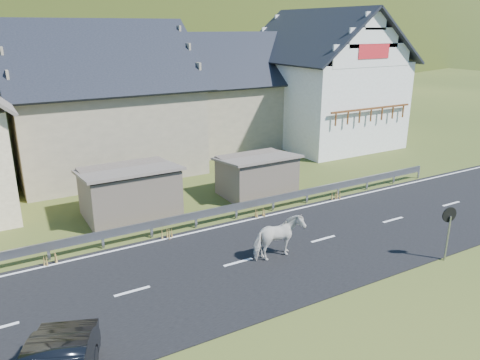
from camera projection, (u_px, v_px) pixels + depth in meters
ground at (238, 263)px, 17.22m from camera, size 160.00×160.00×0.00m
road at (238, 263)px, 17.22m from camera, size 60.00×7.00×0.04m
lane_markings at (238, 262)px, 17.21m from camera, size 60.00×6.60×0.01m
guardrail at (196, 216)px, 20.08m from camera, size 28.10×0.09×0.75m
shed_left at (130, 193)px, 21.29m from camera, size 4.30×3.30×2.40m
shed_right at (257, 176)px, 23.98m from camera, size 3.80×2.90×2.20m
house_stone_a at (98, 92)px, 27.67m from camera, size 10.80×9.80×8.90m
house_stone_b at (230, 85)px, 34.16m from camera, size 9.80×8.80×8.10m
house_white at (322, 73)px, 34.26m from camera, size 8.80×10.80×9.70m
mountain at (12, 106)px, 174.21m from camera, size 440.00×280.00×260.00m
horse at (279, 238)px, 17.31m from camera, size 0.94×1.96×1.63m
traffic_mirror at (449, 222)px, 17.02m from camera, size 0.58×0.21×2.10m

